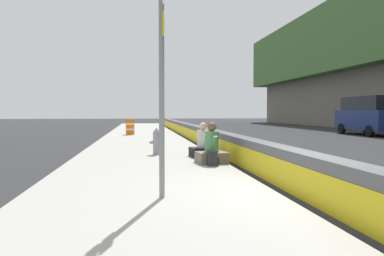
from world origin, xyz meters
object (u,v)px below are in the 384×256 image
(route_sign_post, at_px, (162,71))
(seated_person_foreground, at_px, (212,150))
(parked_car_fourth, at_px, (369,115))
(fire_hydrant, at_px, (157,141))
(backpack, at_px, (213,158))
(construction_barrel, at_px, (130,127))
(seated_person_middle, at_px, (203,146))

(route_sign_post, distance_m, seated_person_foreground, 4.62)
(parked_car_fourth, bearing_deg, seated_person_foreground, 134.39)
(fire_hydrant, relative_size, backpack, 2.20)
(construction_barrel, height_order, parked_car_fourth, parked_car_fourth)
(fire_hydrant, relative_size, construction_barrel, 0.93)
(fire_hydrant, distance_m, seated_person_middle, 1.65)
(backpack, height_order, parked_car_fourth, parked_car_fourth)
(construction_barrel, bearing_deg, seated_person_foreground, -169.26)
(seated_person_middle, height_order, parked_car_fourth, parked_car_fourth)
(route_sign_post, bearing_deg, backpack, -23.83)
(route_sign_post, bearing_deg, parked_car_fourth, -41.20)
(backpack, height_order, construction_barrel, construction_barrel)
(route_sign_post, xyz_separation_m, seated_person_middle, (5.44, -1.61, -1.74))
(route_sign_post, xyz_separation_m, fire_hydrant, (6.28, -0.20, -1.62))
(fire_hydrant, distance_m, seated_person_foreground, 2.71)
(route_sign_post, bearing_deg, seated_person_foreground, -22.02)
(fire_hydrant, bearing_deg, seated_person_middle, -121.01)
(seated_person_middle, distance_m, backpack, 1.99)
(fire_hydrant, xyz_separation_m, backpack, (-2.83, -1.32, -0.25))
(fire_hydrant, bearing_deg, seated_person_foreground, -148.77)
(parked_car_fourth, bearing_deg, route_sign_post, 138.80)
(seated_person_middle, distance_m, construction_barrel, 12.07)
(seated_person_middle, xyz_separation_m, parked_car_fourth, (11.33, -13.07, 0.88))
(seated_person_foreground, bearing_deg, route_sign_post, 157.98)
(fire_hydrant, relative_size, parked_car_fourth, 0.17)
(parked_car_fourth, bearing_deg, seated_person_middle, 130.92)
(backpack, bearing_deg, route_sign_post, 156.17)
(construction_barrel, relative_size, parked_car_fourth, 0.19)
(fire_hydrant, relative_size, seated_person_foreground, 0.79)
(route_sign_post, relative_size, construction_barrel, 3.79)
(construction_barrel, bearing_deg, parked_car_fourth, -91.74)
(backpack, bearing_deg, seated_person_middle, -2.42)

